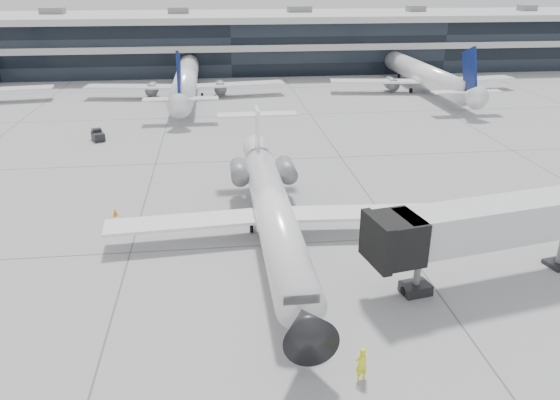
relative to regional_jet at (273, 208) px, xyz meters
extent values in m
plane|color=gray|center=(-0.49, -1.19, -2.44)|extent=(220.00, 220.00, 0.00)
cube|color=black|center=(-0.49, 80.81, 2.56)|extent=(170.00, 22.00, 10.00)
cylinder|color=white|center=(0.01, -0.90, -0.08)|extent=(2.96, 24.67, 2.77)
cone|color=black|center=(0.11, -14.66, -0.08)|extent=(2.79, 2.90, 2.77)
cone|color=white|center=(-0.10, 13.07, 0.23)|extent=(2.66, 3.31, 2.63)
cube|color=white|center=(-6.68, 0.08, -0.79)|extent=(11.47, 3.53, 0.23)
cube|color=white|center=(6.67, 0.18, -0.79)|extent=(11.44, 3.37, 0.23)
cylinder|color=slate|center=(-2.11, 7.51, 0.34)|extent=(1.57, 3.50, 1.54)
cylinder|color=slate|center=(2.00, 7.54, 0.34)|extent=(1.57, 3.50, 1.54)
cube|color=white|center=(-0.09, 12.45, 2.39)|extent=(0.31, 2.67, 4.62)
cube|color=white|center=(-0.10, 12.86, 4.03)|extent=(7.41, 1.70, 0.16)
cylinder|color=black|center=(0.08, -10.65, -2.15)|extent=(0.19, 0.58, 0.58)
cylinder|color=black|center=(-1.55, 1.15, -2.11)|extent=(0.25, 0.66, 0.66)
cylinder|color=black|center=(1.53, 1.17, -2.11)|extent=(0.25, 0.66, 0.66)
cube|color=#B2B5B7|center=(13.31, -7.79, 1.75)|extent=(13.90, 5.29, 2.53)
cube|color=black|center=(6.44, -9.14, 1.65)|extent=(3.08, 3.54, 2.73)
cylinder|color=slate|center=(8.06, -8.82, -1.07)|extent=(0.43, 0.43, 2.73)
cube|color=black|center=(8.06, -8.82, -2.10)|extent=(1.98, 1.67, 0.68)
imported|color=#F3FF1A|center=(2.64, -16.11, -1.51)|extent=(0.79, 0.65, 1.85)
cone|color=orange|center=(-12.58, 5.62, -2.12)|extent=(0.41, 0.41, 0.64)
cube|color=orange|center=(-12.58, 5.62, -2.42)|extent=(0.53, 0.53, 0.03)
cube|color=black|center=(-18.13, 28.70, -1.91)|extent=(1.98, 2.43, 0.86)
cube|color=black|center=(-18.32, 29.14, -1.34)|extent=(1.31, 1.21, 0.48)
cylinder|color=black|center=(-18.92, 29.19, -2.23)|extent=(0.33, 0.45, 0.42)
cylinder|color=black|center=(-17.96, 29.61, -2.23)|extent=(0.33, 0.45, 0.42)
cylinder|color=black|center=(-18.31, 27.79, -2.23)|extent=(0.33, 0.45, 0.42)
cylinder|color=black|center=(-17.35, 28.21, -2.23)|extent=(0.33, 0.45, 0.42)
camera|label=1|loc=(-3.89, -37.07, 16.13)|focal=35.00mm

